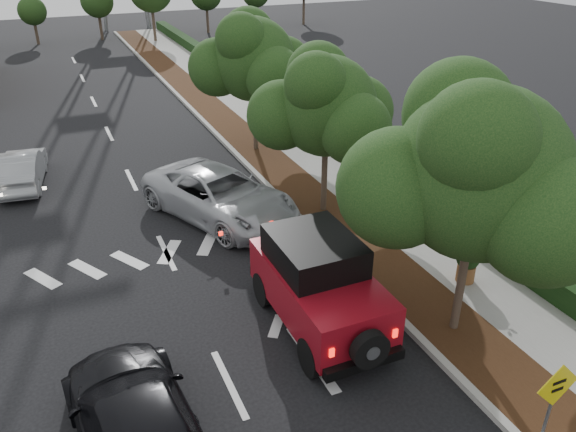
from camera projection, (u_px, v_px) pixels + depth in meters
ground at (229, 384)px, 12.15m from camera, size 120.00×120.00×0.00m
curb at (242, 160)px, 23.51m from camera, size 0.20×70.00×0.15m
planting_strip at (264, 157)px, 23.87m from camera, size 1.80×70.00×0.12m
sidewalk at (305, 151)px, 24.55m from camera, size 2.00×70.00×0.12m
hedge at (333, 139)px, 24.90m from camera, size 0.80×70.00×0.80m
transmission_tower at (128, 30)px, 53.28m from camera, size 7.00×4.00×28.00m
street_tree_near at (453, 330)px, 13.75m from camera, size 3.80×3.80×5.92m
street_tree_mid at (323, 212)px, 19.43m from camera, size 3.20×3.20×5.32m
street_tree_far at (256, 151)px, 24.71m from camera, size 3.40×3.40×5.62m
red_jeep at (316, 281)px, 13.54m from camera, size 2.06×4.59×2.34m
silver_suv_ahead at (220, 195)px, 18.74m from camera, size 4.82×6.49×1.64m
black_suv_oncoming at (138, 426)px, 10.15m from camera, size 2.54×5.40×1.52m
silver_sedan_oncoming at (21, 169)px, 21.17m from camera, size 1.93×4.22×1.34m
speed_hump_sign at (554, 396)px, 9.96m from camera, size 0.95×0.08×2.02m
terracotta_planter at (468, 261)px, 15.19m from camera, size 0.63×0.63×1.10m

